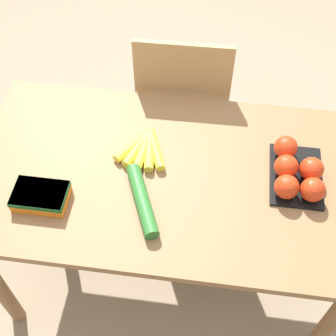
% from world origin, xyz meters
% --- Properties ---
extents(ground_plane, '(12.00, 12.00, 0.00)m').
position_xyz_m(ground_plane, '(0.00, 0.00, 0.00)').
color(ground_plane, gray).
extents(dining_table, '(1.37, 0.77, 0.75)m').
position_xyz_m(dining_table, '(0.00, 0.00, 0.64)').
color(dining_table, olive).
rests_on(dining_table, ground_plane).
extents(chair, '(0.43, 0.41, 0.97)m').
position_xyz_m(chair, '(-0.01, 0.55, 0.50)').
color(chair, tan).
rests_on(chair, ground_plane).
extents(banana_bunch, '(0.19, 0.19, 0.03)m').
position_xyz_m(banana_bunch, '(-0.10, 0.09, 0.77)').
color(banana_bunch, brown).
rests_on(banana_bunch, dining_table).
extents(tomato_pack, '(0.18, 0.26, 0.09)m').
position_xyz_m(tomato_pack, '(0.43, 0.03, 0.79)').
color(tomato_pack, black).
rests_on(tomato_pack, dining_table).
extents(carrot_bag, '(0.18, 0.12, 0.05)m').
position_xyz_m(carrot_bag, '(-0.40, -0.17, 0.78)').
color(carrot_bag, orange).
rests_on(carrot_bag, dining_table).
extents(cucumber_near, '(0.15, 0.27, 0.05)m').
position_xyz_m(cucumber_near, '(-0.07, -0.14, 0.77)').
color(cucumber_near, '#2D702D').
rests_on(cucumber_near, dining_table).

